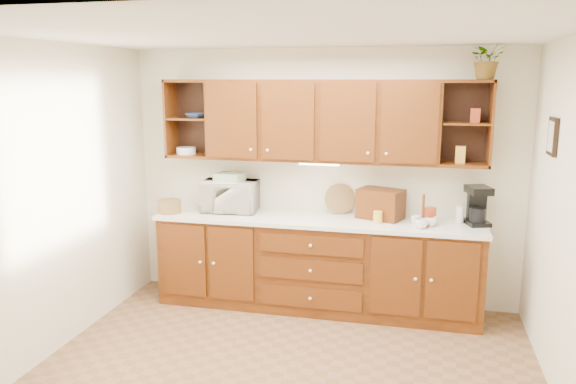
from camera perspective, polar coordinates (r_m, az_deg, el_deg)
The scene contains 25 objects.
floor at distance 4.61m, azimuth -0.60°, elevation -18.44°, with size 4.00×4.00×0.00m, color brown.
ceiling at distance 4.01m, azimuth -0.68°, elevation 15.79°, with size 4.00×4.00×0.00m, color white.
back_wall at distance 5.80m, azimuth 3.53°, elevation 1.52°, with size 4.00×4.00×0.00m, color #EEE6C8.
left_wall at distance 4.98m, azimuth -23.57°, elevation -1.06°, with size 3.50×3.50×0.00m, color #EEE6C8.
base_cabinets at distance 5.72m, azimuth 2.91°, elevation -7.41°, with size 3.20×0.60×0.90m, color #3B1906.
countertop at distance 5.58m, azimuth 2.94°, elevation -2.87°, with size 3.24×0.64×0.04m, color white.
upper_cabinets at distance 5.57m, azimuth 3.42°, elevation 7.26°, with size 3.20×0.33×0.80m.
undercabinet_light at distance 5.56m, azimuth 3.17°, elevation 2.87°, with size 0.40×0.05×0.03m, color white.
framed_picture at distance 4.91m, azimuth 25.30°, elevation 5.13°, with size 0.03×0.24×0.30m, color black.
wicker_basket at distance 5.90m, azimuth -11.94°, elevation -1.43°, with size 0.24×0.24×0.13m, color olive.
microwave at distance 5.87m, azimuth -5.91°, elevation -0.41°, with size 0.57×0.39×0.32m, color beige.
towel_stack at distance 5.83m, azimuth -5.95°, elevation 1.52°, with size 0.28×0.21×0.08m, color #D0CF61.
wine_bottle at distance 5.89m, azimuth -6.33°, elevation -0.31°, with size 0.07×0.07×0.33m, color black.
woven_tray at distance 5.78m, azimuth 5.27°, elevation -2.10°, with size 0.31×0.31×0.02m, color olive.
bread_box at distance 5.59m, azimuth 9.39°, elevation -1.20°, with size 0.42×0.26×0.30m, color #3B1906.
mug_tree at distance 5.40m, azimuth 13.52°, elevation -2.92°, with size 0.29×0.28×0.31m.
canister_red at distance 5.50m, azimuth 14.25°, elevation -2.35°, with size 0.11×0.11×0.16m, color #A93618.
canister_white at distance 5.61m, azimuth 17.05°, elevation -2.22°, with size 0.08×0.08×0.16m, color white.
canister_yellow at distance 5.44m, azimuth 9.12°, elevation -2.52°, with size 0.09×0.09×0.11m, color gold.
coffee_maker at distance 5.60m, azimuth 18.69°, elevation -1.35°, with size 0.26×0.30×0.37m.
bowl_stack at distance 5.92m, azimuth -9.39°, elevation 7.67°, with size 0.19×0.19×0.05m, color #254889.
plate_stack at distance 6.01m, azimuth -10.31°, elevation 4.16°, with size 0.20×0.20×0.07m, color white.
pantry_box_yellow at distance 5.51m, azimuth 17.10°, elevation 3.66°, with size 0.09×0.07×0.16m, color gold.
pantry_box_red at distance 5.47m, azimuth 18.48°, elevation 7.38°, with size 0.09×0.08×0.13m, color #A93618.
potted_plant at distance 5.45m, azimuth 19.61°, elevation 12.65°, with size 0.33×0.29×0.37m, color #999999.
Camera 1 is at (0.97, -3.88, 2.29)m, focal length 35.00 mm.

